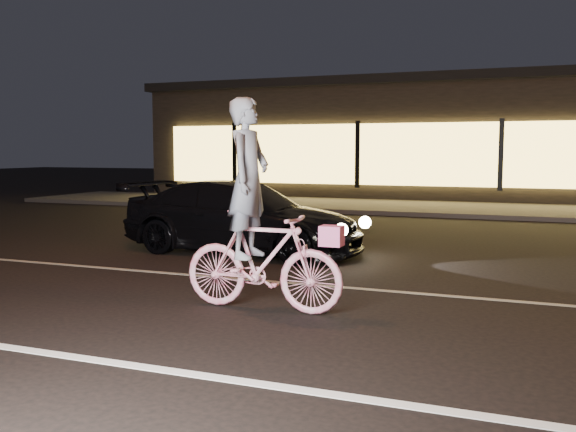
% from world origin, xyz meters
% --- Properties ---
extents(ground, '(90.00, 90.00, 0.00)m').
position_xyz_m(ground, '(0.00, 0.00, 0.00)').
color(ground, black).
rests_on(ground, ground).
extents(lane_stripe_near, '(60.00, 0.12, 0.01)m').
position_xyz_m(lane_stripe_near, '(0.00, -1.50, 0.00)').
color(lane_stripe_near, silver).
rests_on(lane_stripe_near, ground).
extents(lane_stripe_far, '(60.00, 0.10, 0.01)m').
position_xyz_m(lane_stripe_far, '(0.00, 2.00, 0.00)').
color(lane_stripe_far, gray).
rests_on(lane_stripe_far, ground).
extents(sidewalk, '(30.00, 4.00, 0.12)m').
position_xyz_m(sidewalk, '(0.00, 13.00, 0.06)').
color(sidewalk, '#383533').
rests_on(sidewalk, ground).
extents(storefront, '(25.40, 8.42, 4.20)m').
position_xyz_m(storefront, '(0.00, 18.97, 2.15)').
color(storefront, black).
rests_on(storefront, ground).
extents(cyclist, '(1.85, 0.64, 2.32)m').
position_xyz_m(cyclist, '(-1.71, 0.56, 0.83)').
color(cyclist, '#E23361').
rests_on(cyclist, ground).
extents(sedan, '(4.32, 1.97, 1.22)m').
position_xyz_m(sedan, '(-3.58, 4.06, 0.61)').
color(sedan, black).
rests_on(sedan, ground).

